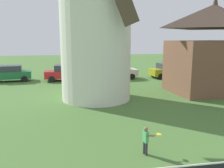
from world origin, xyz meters
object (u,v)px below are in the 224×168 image
Objects in this scene: parked_car_mustard at (168,70)px; parked_car_silver at (208,68)px; parked_car_cream at (116,71)px; parked_car_red at (67,72)px; chapel at (212,50)px; player_far at (146,139)px; parked_car_green at (9,73)px; windmill at (95,1)px.

parked_car_mustard is 4.99m from parked_car_silver.
parked_car_cream is at bearing -177.58° from parked_car_silver.
chapel is at bearing -33.45° from parked_car_red.
parked_car_mustard is (7.83, 16.58, 0.21)m from player_far.
parked_car_red is at bearing 179.78° from parked_car_mustard.
parked_car_silver is at bearing 53.27° from player_far.
windmill is at bearing -47.87° from parked_car_green.
parked_car_green is at bearing 116.46° from player_far.
parked_car_green is 0.97× the size of parked_car_red.
windmill is at bearing -147.96° from parked_car_silver.
parked_car_cream is 1.13× the size of parked_car_silver.
parked_car_red is 0.58× the size of chapel.
windmill reaches higher than parked_car_mustard.
parked_car_silver is (13.64, 8.54, -5.74)m from windmill.
player_far is 0.23× the size of parked_car_cream.
parked_car_cream is 5.75m from parked_car_mustard.
parked_car_silver is (4.96, 0.56, -0.00)m from parked_car_mustard.
chapel is (11.11, -7.34, 2.47)m from parked_car_red.
player_far is at bearing -126.73° from parked_car_silver.
parked_car_mustard is 7.71m from chapel.
parked_car_red is (-2.94, 16.62, 0.21)m from player_far.
parked_car_red is at bearing -179.23° from parked_car_cream.
parked_car_cream is at bearing 0.77° from parked_car_red.
parked_car_cream reaches higher than player_far.
parked_car_mustard is (10.77, -0.04, -0.00)m from parked_car_red.
chapel reaches higher than parked_car_silver.
parked_car_mustard is at bearing -0.22° from parked_car_red.
player_far is 16.82m from parked_car_cream.
parked_car_silver is at bearing 0.30° from parked_car_green.
parked_car_red is at bearing 146.55° from chapel.
parked_car_green is 5.55m from parked_car_red.
parked_car_mustard and parked_car_silver have the same top height.
player_far is 18.34m from parked_car_mustard.
player_far is 0.26× the size of parked_car_silver.
parked_car_mustard is 1.05× the size of parked_car_silver.
parked_car_green is 0.94× the size of parked_car_cream.
windmill is 10.34m from parked_car_cream.
chapel is at bearing -87.30° from parked_car_mustard.
parked_car_green reaches higher than player_far.
parked_car_green is at bearing 155.04° from chapel.
parked_car_cream and parked_car_mustard have the same top height.
parked_car_cream is 1.08× the size of parked_car_mustard.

